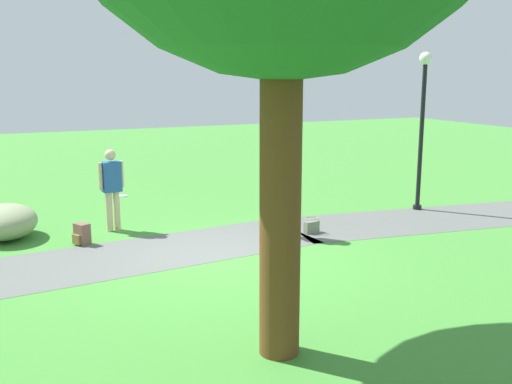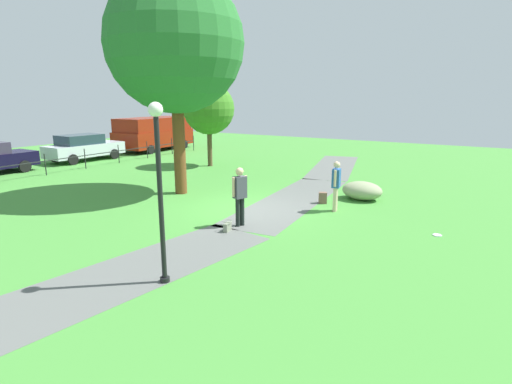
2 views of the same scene
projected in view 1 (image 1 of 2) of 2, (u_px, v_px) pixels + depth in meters
ground_plane at (221, 260)px, 10.03m from camera, size 48.00×48.00×0.00m
footpath_segment_near at (463, 216)px, 13.06m from camera, size 8.21×3.14×0.01m
footpath_segment_mid at (99, 261)px, 10.00m from camera, size 8.16×2.79×0.01m
lamp_post at (422, 114)px, 13.31m from camera, size 0.28×0.28×3.61m
lawn_boulder at (5, 222)px, 11.29m from camera, size 1.34×1.60×0.67m
woman_with_handbag at (285, 186)px, 11.31m from camera, size 0.49×0.35×1.74m
man_near_boulder at (112, 184)px, 11.73m from camera, size 0.51×0.30×1.67m
handbag_on_grass at (312, 226)px, 11.71m from camera, size 0.34×0.32×0.31m
spare_backpack_on_lawn at (82, 234)px, 10.93m from camera, size 0.34×0.34×0.40m
frisbee_on_grass at (123, 196)px, 15.20m from camera, size 0.24×0.24×0.02m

